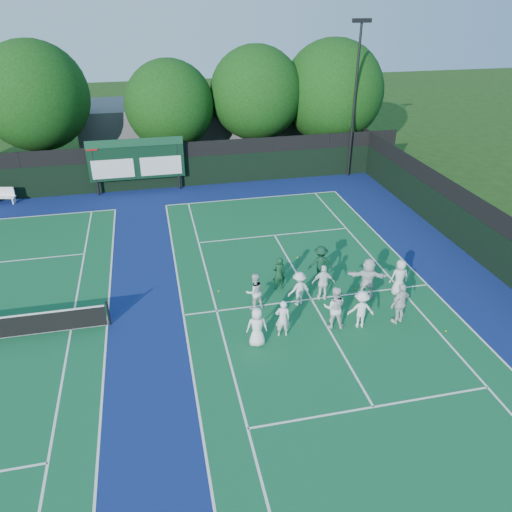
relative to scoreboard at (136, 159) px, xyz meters
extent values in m
plane|color=#1A390F|center=(7.01, -15.59, -2.19)|extent=(120.00, 120.00, 0.00)
cube|color=navy|center=(1.01, -14.59, -2.19)|extent=(34.00, 32.00, 0.01)
cube|color=#12572F|center=(7.01, -14.59, -2.18)|extent=(10.97, 23.77, 0.00)
cube|color=white|center=(7.01, -2.70, -2.18)|extent=(10.97, 0.08, 0.00)
cube|color=white|center=(1.53, -14.59, -2.18)|extent=(0.08, 23.77, 0.00)
cube|color=white|center=(12.50, -14.59, -2.18)|extent=(0.08, 23.77, 0.00)
cube|color=white|center=(2.90, -14.59, -2.18)|extent=(0.08, 23.77, 0.00)
cube|color=white|center=(11.13, -14.59, -2.18)|extent=(0.08, 23.77, 0.00)
cube|color=white|center=(7.01, -20.99, -2.18)|extent=(8.23, 0.08, 0.00)
cube|color=white|center=(7.01, -8.19, -2.18)|extent=(8.23, 0.08, 0.00)
cube|color=white|center=(7.01, -14.59, -2.18)|extent=(0.08, 12.80, 0.00)
cube|color=white|center=(-6.99, -2.70, -2.18)|extent=(10.97, 0.08, 0.00)
cube|color=white|center=(-1.50, -14.59, -2.18)|extent=(0.08, 23.77, 0.00)
cube|color=white|center=(-2.87, -14.59, -2.18)|extent=(0.08, 23.77, 0.00)
cube|color=black|center=(1.01, 0.41, -1.19)|extent=(34.00, 0.08, 2.00)
cube|color=black|center=(1.01, 0.41, 0.31)|extent=(34.00, 0.05, 1.00)
cube|color=black|center=(16.01, -14.59, -1.19)|extent=(0.08, 32.00, 2.00)
cube|color=black|center=(16.01, -14.59, 0.31)|extent=(0.05, 32.00, 1.00)
cylinder|color=black|center=(-2.59, 0.01, -0.44)|extent=(0.16, 0.16, 3.50)
cylinder|color=black|center=(2.61, 0.01, -0.44)|extent=(0.16, 0.16, 3.50)
cube|color=black|center=(0.01, 0.01, 0.01)|extent=(6.00, 0.15, 2.60)
cube|color=#124026|center=(0.01, -0.09, 1.11)|extent=(6.00, 0.05, 0.50)
cube|color=silver|center=(-1.49, -0.09, -0.49)|extent=(2.60, 0.04, 1.20)
cube|color=silver|center=(1.51, -0.09, -0.49)|extent=(2.60, 0.04, 1.20)
cube|color=#A40D12|center=(-2.59, -0.09, 1.01)|extent=(0.70, 0.04, 0.50)
cube|color=#5E5E63|center=(5.01, 8.41, -0.19)|extent=(18.00, 6.00, 4.00)
cylinder|color=black|center=(14.51, 0.11, 2.81)|extent=(0.16, 0.16, 10.00)
cube|color=black|center=(14.51, 0.11, 7.81)|extent=(1.20, 0.30, 0.25)
cylinder|color=black|center=(-1.39, -14.59, -1.64)|extent=(0.10, 0.10, 1.10)
cube|color=white|center=(-8.31, -0.29, -1.73)|extent=(1.72, 0.79, 0.07)
cube|color=white|center=(-8.31, -0.12, -1.41)|extent=(1.64, 0.42, 0.55)
cube|color=white|center=(-7.64, -0.29, -1.97)|extent=(0.15, 0.39, 0.44)
cylinder|color=black|center=(-6.04, 3.91, -0.70)|extent=(0.44, 0.44, 2.98)
sphere|color=#0C350C|center=(-6.04, 3.91, 3.41)|extent=(7.00, 7.00, 7.00)
sphere|color=#0C350C|center=(-5.44, 4.21, 2.71)|extent=(4.90, 4.90, 4.90)
cylinder|color=black|center=(2.55, 3.91, -1.00)|extent=(0.44, 0.44, 2.39)
sphere|color=#0C350C|center=(2.55, 3.91, 2.49)|extent=(6.10, 6.10, 6.10)
sphere|color=#0C350C|center=(3.15, 4.21, 1.88)|extent=(4.27, 4.27, 4.27)
cylinder|color=black|center=(8.66, 3.91, -0.80)|extent=(0.44, 0.44, 2.77)
sphere|color=#0C350C|center=(8.66, 3.91, 3.03)|extent=(6.53, 6.53, 6.53)
sphere|color=#0C350C|center=(9.26, 4.21, 2.38)|extent=(4.57, 4.57, 4.57)
cylinder|color=black|center=(14.36, 3.91, -1.02)|extent=(0.44, 0.44, 2.34)
sphere|color=#0C350C|center=(14.36, 3.91, 2.91)|extent=(7.38, 7.38, 7.38)
sphere|color=#0C350C|center=(14.96, 4.21, 2.18)|extent=(5.17, 5.17, 5.17)
sphere|color=#A6C517|center=(4.52, -14.84, -2.16)|extent=(0.07, 0.07, 0.07)
sphere|color=#A6C517|center=(9.17, -14.25, -2.16)|extent=(0.07, 0.07, 0.07)
sphere|color=#A6C517|center=(11.44, -17.89, -2.16)|extent=(0.07, 0.07, 0.07)
sphere|color=#A6C517|center=(3.21, -13.12, -2.16)|extent=(0.07, 0.07, 0.07)
sphere|color=#A6C517|center=(7.49, -10.89, -2.16)|extent=(0.07, 0.07, 0.07)
sphere|color=#A6C517|center=(10.80, -15.70, -2.16)|extent=(0.07, 0.07, 0.07)
imported|color=white|center=(4.06, -17.05, -1.39)|extent=(0.83, 0.59, 1.60)
imported|color=white|center=(5.13, -16.73, -1.40)|extent=(0.62, 0.44, 1.58)
imported|color=white|center=(7.24, -16.60, -1.29)|extent=(1.03, 0.90, 1.79)
imported|color=white|center=(8.27, -16.81, -1.39)|extent=(1.13, 0.80, 1.60)
imported|color=silver|center=(9.88, -16.89, -1.30)|extent=(1.13, 0.77, 1.79)
imported|color=silver|center=(4.48, -14.68, -1.38)|extent=(0.91, 0.78, 1.62)
imported|color=silver|center=(6.36, -14.79, -1.43)|extent=(1.10, 0.80, 1.53)
imported|color=white|center=(7.48, -14.64, -1.37)|extent=(1.02, 0.56, 1.64)
imported|color=white|center=(9.38, -14.85, -1.27)|extent=(1.80, 1.08, 1.85)
imported|color=silver|center=(10.83, -14.94, -1.36)|extent=(0.84, 0.57, 1.65)
imported|color=#103B20|center=(5.85, -13.46, -1.40)|extent=(0.61, 0.43, 1.58)
imported|color=#0E331F|center=(7.90, -13.05, -1.35)|extent=(1.16, 0.76, 1.68)
camera|label=1|loc=(0.81, -31.61, 9.68)|focal=35.00mm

